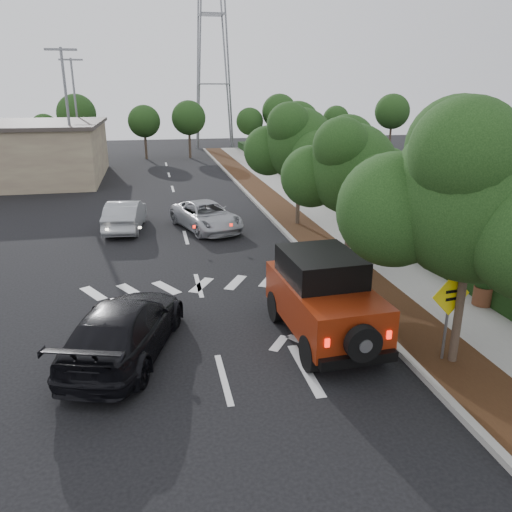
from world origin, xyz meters
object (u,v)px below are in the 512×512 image
object	(u,v)px
black_suv_oncoming	(125,328)
speed_hump_sign	(449,306)
red_jeep	(321,295)
silver_suv_ahead	(206,216)

from	to	relation	value
black_suv_oncoming	speed_hump_sign	size ratio (longest dim) A/B	2.28
red_jeep	speed_hump_sign	world-z (taller)	speed_hump_sign
red_jeep	speed_hump_sign	xyz separation A→B (m)	(2.50, -2.03, 0.35)
silver_suv_ahead	speed_hump_sign	bearing A→B (deg)	-90.30
black_suv_oncoming	speed_hump_sign	distance (m)	7.98
red_jeep	black_suv_oncoming	size ratio (longest dim) A/B	0.92
silver_suv_ahead	speed_hump_sign	world-z (taller)	speed_hump_sign
red_jeep	black_suv_oncoming	xyz separation A→B (m)	(-5.17, 0.03, -0.45)
red_jeep	speed_hump_sign	distance (m)	3.24
red_jeep	silver_suv_ahead	xyz separation A→B (m)	(-1.81, 11.60, -0.53)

